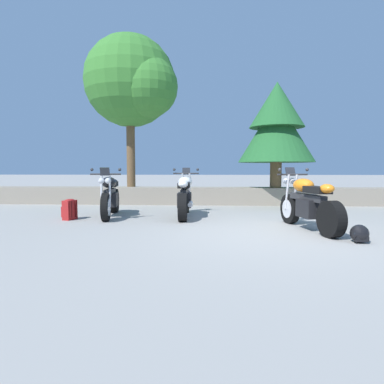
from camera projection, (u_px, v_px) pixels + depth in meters
name	position (u px, v px, depth m)	size (l,w,h in m)	color
ground_plane	(271.00, 234.00, 5.69)	(120.00, 120.00, 0.00)	gray
stone_wall	(243.00, 196.00, 10.45)	(36.00, 0.80, 0.55)	gray
motorcycle_black_near_left	(110.00, 197.00, 7.73)	(0.76, 2.06, 1.18)	black
motorcycle_white_centre	(185.00, 196.00, 7.74)	(0.67, 2.06, 1.18)	black
motorcycle_orange_far_right	(308.00, 204.00, 6.08)	(0.84, 2.04, 1.18)	black
rider_backpack	(69.00, 209.00, 7.29)	(0.32, 0.34, 0.47)	#A31E1E
rider_helmet	(360.00, 234.00, 5.01)	(0.28, 0.28, 0.28)	black
leafy_tree_far_left	(134.00, 83.00, 10.55)	(3.12, 2.97, 4.97)	brown
pine_tree_mid_left	(277.00, 124.00, 10.11)	(2.38, 2.38, 3.30)	brown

